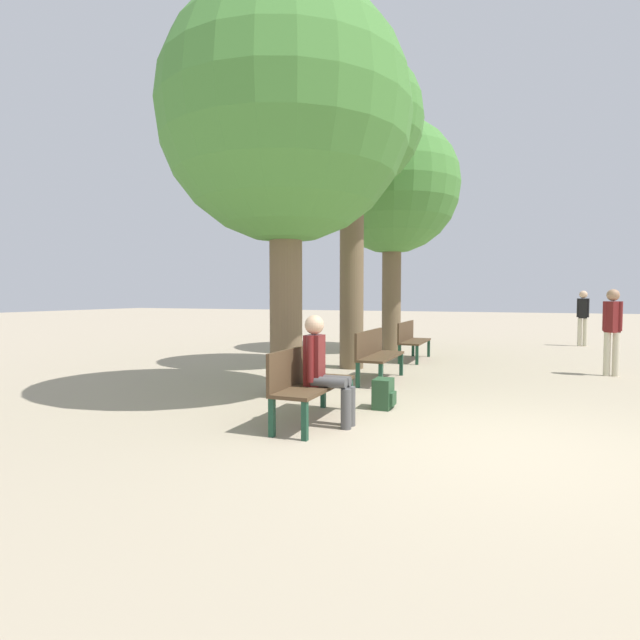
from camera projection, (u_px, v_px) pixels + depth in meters
name	position (u px, v px, depth m)	size (l,w,h in m)	color
ground_plane	(482.00, 443.00, 4.99)	(80.00, 80.00, 0.00)	tan
bench_row_0	(308.00, 378.00, 5.84)	(0.46, 1.55, 0.87)	#4C3823
bench_row_1	(376.00, 352.00, 8.59)	(0.46, 1.55, 0.87)	#4C3823
bench_row_2	(411.00, 338.00, 11.35)	(0.46, 1.55, 0.87)	#4C3823
tree_row_0	(285.00, 118.00, 7.11)	(3.61, 3.61, 5.84)	brown
tree_row_1	(352.00, 126.00, 9.89)	(2.83, 2.83, 6.37)	brown
tree_row_2	(392.00, 188.00, 13.03)	(3.50, 3.50, 6.08)	brown
person_seated	(324.00, 367.00, 5.67)	(0.58, 0.33, 1.25)	#4C4C4C
backpack	(384.00, 394.00, 6.51)	(0.27, 0.32, 0.39)	#284C2D
pedestrian_near	(583.00, 314.00, 14.42)	(0.33, 0.22, 1.61)	beige
pedestrian_mid	(612.00, 326.00, 9.09)	(0.32, 0.28, 1.59)	beige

